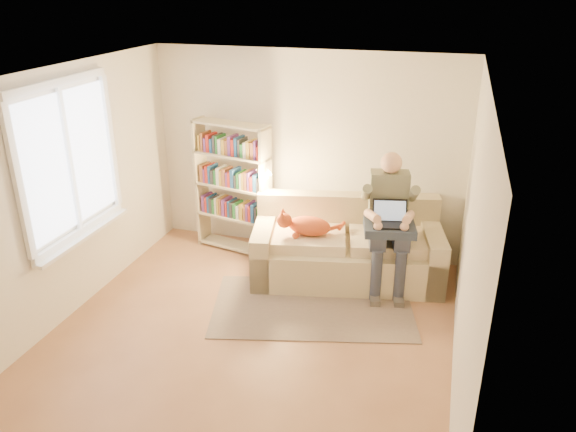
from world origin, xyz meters
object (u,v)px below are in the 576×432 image
(laptop, at_px, (394,218))
(person, at_px, (389,215))
(sofa, at_px, (347,251))
(cat, at_px, (302,225))
(bookshelf, at_px, (233,181))

(laptop, bearing_deg, person, 105.75)
(person, bearing_deg, sofa, 160.02)
(sofa, distance_m, person, 0.73)
(cat, height_order, laptop, laptop)
(cat, bearing_deg, sofa, 14.76)
(sofa, distance_m, cat, 0.67)
(bookshelf, bearing_deg, sofa, 0.27)
(sofa, relative_size, cat, 3.22)
(bookshelf, bearing_deg, cat, -16.07)
(cat, relative_size, bookshelf, 0.42)
(person, relative_size, cat, 2.16)
(sofa, height_order, cat, sofa)
(person, bearing_deg, bookshelf, 157.44)
(sofa, bearing_deg, cat, -165.24)
(laptop, bearing_deg, sofa, 147.89)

